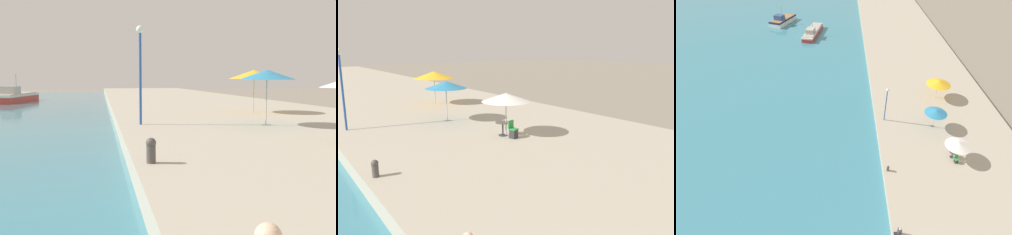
# 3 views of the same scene
# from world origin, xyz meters

# --- Properties ---
(water_basin) EXTENTS (56.00, 90.00, 0.04)m
(water_basin) POSITION_xyz_m (-28.00, 37.00, 0.02)
(water_basin) COLOR teal
(water_basin) RESTS_ON ground_plane
(quay_promenade) EXTENTS (16.00, 90.00, 0.67)m
(quay_promenade) POSITION_xyz_m (8.00, 37.00, 0.34)
(quay_promenade) COLOR #B2A893
(quay_promenade) RESTS_ON ground_plane
(fishing_boat_near) EXTENTS (3.78, 9.50, 3.29)m
(fishing_boat_near) POSITION_xyz_m (-10.58, 47.44, 0.70)
(fishing_boat_near) COLOR red
(fishing_boat_near) RESTS_ON water_basin
(fishing_boat_mid) EXTENTS (5.45, 7.77, 3.85)m
(fishing_boat_mid) POSITION_xyz_m (-18.19, 54.51, 0.80)
(fishing_boat_mid) COLOR white
(fishing_boat_mid) RESTS_ON water_basin
(cafe_umbrella_pink) EXTENTS (2.55, 2.55, 2.30)m
(cafe_umbrella_pink) POSITION_xyz_m (7.59, 11.93, 2.74)
(cafe_umbrella_pink) COLOR #B7B7B7
(cafe_umbrella_pink) RESTS_ON quay_promenade
(cafe_umbrella_white) EXTENTS (2.58, 2.58, 2.54)m
(cafe_umbrella_white) POSITION_xyz_m (6.68, 16.98, 2.98)
(cafe_umbrella_white) COLOR #B7B7B7
(cafe_umbrella_white) RESTS_ON quay_promenade
(cafe_umbrella_striped) EXTENTS (3.20, 3.20, 2.68)m
(cafe_umbrella_striped) POSITION_xyz_m (8.73, 23.23, 3.06)
(cafe_umbrella_striped) COLOR #B7B7B7
(cafe_umbrella_striped) RESTS_ON quay_promenade
(cafe_table) EXTENTS (0.80, 0.80, 0.74)m
(cafe_table) POSITION_xyz_m (7.49, 12.08, 1.20)
(cafe_table) COLOR #333338
(cafe_table) RESTS_ON quay_promenade
(cafe_chair_left) EXTENTS (0.48, 0.51, 0.91)m
(cafe_chair_left) POSITION_xyz_m (7.65, 11.37, 1.00)
(cafe_chair_left) COLOR #2D2D33
(cafe_chair_left) RESTS_ON quay_promenade
(person_at_quay) EXTENTS (0.54, 0.36, 1.01)m
(person_at_quay) POSITION_xyz_m (0.46, 3.66, 1.11)
(person_at_quay) COLOR #232328
(person_at_quay) RESTS_ON quay_promenade
(mooring_bollard) EXTENTS (0.26, 0.26, 0.65)m
(mooring_bollard) POSITION_xyz_m (0.45, 10.27, 1.02)
(mooring_bollard) COLOR #4C4742
(mooring_bollard) RESTS_ON quay_promenade
(lamppost) EXTENTS (0.36, 0.36, 4.56)m
(lamppost) POSITION_xyz_m (1.04, 18.31, 3.76)
(lamppost) COLOR #28519E
(lamppost) RESTS_ON quay_promenade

